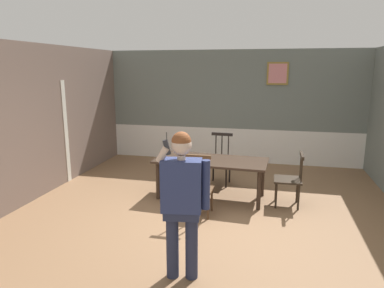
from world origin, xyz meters
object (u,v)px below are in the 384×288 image
Objects in this scene: chair_at_table_head at (220,161)px; chair_near_window at (290,179)px; dining_table at (211,164)px; person_figure at (182,196)px; chair_by_doorway at (199,187)px.

chair_near_window is at bearing 150.04° from chair_at_table_head.
person_figure reaches higher than dining_table.
chair_at_table_head is (-1.34, 0.90, 0.01)m from chair_near_window.
dining_table is at bearing 87.30° from chair_by_doorway.
dining_table is 1.40m from chair_near_window.
chair_by_doorway reaches higher than chair_at_table_head.
chair_near_window is 1.62m from chair_at_table_head.
chair_at_table_head is at bearing 86.86° from dining_table.
chair_near_window is 0.90× the size of chair_at_table_head.
chair_at_table_head is 3.43m from person_figure.
dining_table is 1.21× the size of person_figure.
chair_near_window is (1.39, -0.07, -0.17)m from dining_table.
chair_by_doorway reaches higher than dining_table.
person_figure is at bearing 95.46° from chair_at_table_head.
person_figure is at bearing -87.04° from dining_table.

